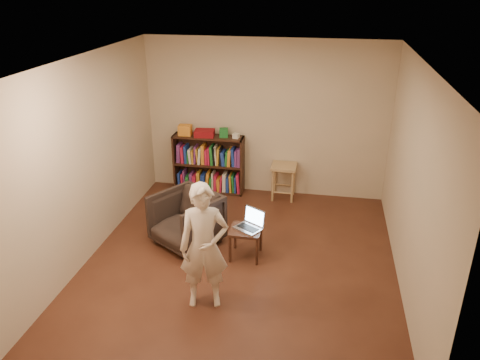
% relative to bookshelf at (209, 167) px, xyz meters
% --- Properties ---
extents(floor, '(4.50, 4.50, 0.00)m').
position_rel_bookshelf_xyz_m(floor, '(0.94, -2.09, -0.44)').
color(floor, '#401F14').
rests_on(floor, ground).
extents(ceiling, '(4.50, 4.50, 0.00)m').
position_rel_bookshelf_xyz_m(ceiling, '(0.94, -2.09, 2.16)').
color(ceiling, silver).
rests_on(ceiling, wall_back).
extents(wall_back, '(4.00, 0.00, 4.00)m').
position_rel_bookshelf_xyz_m(wall_back, '(0.94, 0.16, 0.86)').
color(wall_back, '#BDAC8E').
rests_on(wall_back, floor).
extents(wall_left, '(0.00, 4.50, 4.50)m').
position_rel_bookshelf_xyz_m(wall_left, '(-1.06, -2.09, 0.86)').
color(wall_left, '#BDAC8E').
rests_on(wall_left, floor).
extents(wall_right, '(0.00, 4.50, 4.50)m').
position_rel_bookshelf_xyz_m(wall_right, '(2.94, -2.09, 0.86)').
color(wall_right, '#BDAC8E').
rests_on(wall_right, floor).
extents(bookshelf, '(1.20, 0.30, 1.00)m').
position_rel_bookshelf_xyz_m(bookshelf, '(0.00, 0.00, 0.00)').
color(bookshelf, black).
rests_on(bookshelf, floor).
extents(box_yellow, '(0.22, 0.17, 0.17)m').
position_rel_bookshelf_xyz_m(box_yellow, '(-0.39, -0.03, 0.65)').
color(box_yellow, orange).
rests_on(box_yellow, bookshelf).
extents(red_cloth, '(0.35, 0.27, 0.11)m').
position_rel_bookshelf_xyz_m(red_cloth, '(-0.05, -0.03, 0.61)').
color(red_cloth, maroon).
rests_on(red_cloth, bookshelf).
extents(box_green, '(0.17, 0.17, 0.14)m').
position_rel_bookshelf_xyz_m(box_green, '(0.27, 0.00, 0.63)').
color(box_green, '#1D702C').
rests_on(box_green, bookshelf).
extents(box_white, '(0.11, 0.11, 0.08)m').
position_rel_bookshelf_xyz_m(box_white, '(0.48, -0.03, 0.60)').
color(box_white, silver).
rests_on(box_white, bookshelf).
extents(stool, '(0.41, 0.41, 0.59)m').
position_rel_bookshelf_xyz_m(stool, '(1.30, -0.06, 0.04)').
color(stool, '#A1854E').
rests_on(stool, floor).
extents(armchair, '(1.11, 1.12, 0.74)m').
position_rel_bookshelf_xyz_m(armchair, '(0.12, -1.78, -0.07)').
color(armchair, black).
rests_on(armchair, floor).
extents(side_table, '(0.41, 0.41, 0.42)m').
position_rel_bookshelf_xyz_m(side_table, '(0.99, -1.96, -0.09)').
color(side_table, black).
rests_on(side_table, floor).
extents(laptop, '(0.43, 0.41, 0.25)m').
position_rel_bookshelf_xyz_m(laptop, '(1.04, -1.92, 0.04)').
color(laptop, '#ABABAF').
rests_on(laptop, side_table).
extents(person, '(0.61, 0.47, 1.49)m').
position_rel_bookshelf_xyz_m(person, '(0.70, -3.00, 0.30)').
color(person, beige).
rests_on(person, floor).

